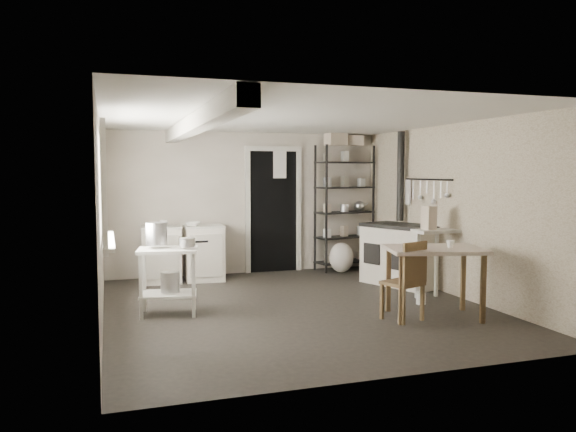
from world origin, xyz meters
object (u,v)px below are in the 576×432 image
object	(u,v)px
stockpot	(156,234)
chair	(402,277)
stove	(402,255)
prep_table	(168,280)
flour_sack	(341,258)
base_cabinets	(183,251)
shelf_rack	(344,214)
work_table	(434,284)

from	to	relation	value
stockpot	chair	world-z (taller)	stockpot
stockpot	stove	size ratio (longest dim) A/B	0.23
prep_table	flour_sack	world-z (taller)	prep_table
stove	stockpot	bearing A→B (deg)	167.97
prep_table	chair	bearing A→B (deg)	-22.92
base_cabinets	shelf_rack	size ratio (longest dim) A/B	0.61
stove	chair	bearing A→B (deg)	-141.02
stove	work_table	world-z (taller)	stove
prep_table	work_table	distance (m)	3.05
work_table	chair	world-z (taller)	chair
shelf_rack	flour_sack	world-z (taller)	shelf_rack
chair	flour_sack	world-z (taller)	chair
chair	shelf_rack	bearing A→B (deg)	58.52
prep_table	chair	distance (m)	2.68
base_cabinets	stove	bearing A→B (deg)	-19.95
stove	chair	world-z (taller)	chair
shelf_rack	chair	size ratio (longest dim) A/B	2.35
prep_table	stockpot	distance (m)	0.56
stockpot	base_cabinets	xyz separation A→B (m)	(0.55, 1.90, -0.48)
stove	flour_sack	distance (m)	1.31
prep_table	stove	bearing A→B (deg)	11.56
prep_table	chair	xyz separation A→B (m)	(2.47, -1.04, 0.08)
shelf_rack	work_table	distance (m)	3.31
base_cabinets	work_table	bearing A→B (deg)	-48.04
work_table	base_cabinets	bearing A→B (deg)	128.82
stockpot	shelf_rack	world-z (taller)	shelf_rack
stockpot	chair	xyz separation A→B (m)	(2.59, -1.13, -0.45)
prep_table	work_table	bearing A→B (deg)	-20.04
stockpot	base_cabinets	size ratio (longest dim) A/B	0.21
base_cabinets	work_table	distance (m)	3.90
chair	stove	bearing A→B (deg)	41.73
stockpot	flour_sack	world-z (taller)	stockpot
prep_table	base_cabinets	xyz separation A→B (m)	(0.43, 1.99, 0.06)
chair	base_cabinets	bearing A→B (deg)	104.84
stove	flour_sack	world-z (taller)	stove
base_cabinets	shelf_rack	xyz separation A→B (m)	(2.75, 0.21, 0.49)
stockpot	base_cabinets	world-z (taller)	stockpot
base_cabinets	flour_sack	world-z (taller)	base_cabinets
base_cabinets	work_table	xyz separation A→B (m)	(2.44, -3.04, -0.08)
prep_table	flour_sack	distance (m)	3.58
prep_table	chair	size ratio (longest dim) A/B	0.86
chair	flour_sack	size ratio (longest dim) A/B	1.82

